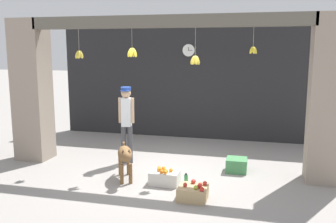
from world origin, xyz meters
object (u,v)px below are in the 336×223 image
Objects in this scene: shopkeeper at (126,119)px; wall_clock at (189,50)px; dog at (125,156)px; fruit_crate_oranges at (165,177)px; produce_box_green at (237,165)px; water_bottle at (186,181)px; fruit_crate_apples at (193,192)px.

wall_clock reaches higher than shopkeeper.
dog is 2.65× the size of wall_clock.
fruit_crate_oranges reaches higher than produce_box_green.
fruit_crate_oranges is at bearing 62.54° from dog.
shopkeeper is at bearing 142.87° from water_bottle.
shopkeeper is at bearing 174.08° from dog.
water_bottle reaches higher than produce_box_green.
shopkeeper reaches higher than fruit_crate_apples.
wall_clock is (-1.52, 2.61, 2.28)m from produce_box_green.
water_bottle is (1.21, -0.16, -0.34)m from dog.
produce_box_green is 3.78m from wall_clock.
wall_clock is at bearing 120.22° from produce_box_green.
wall_clock is (0.50, 3.61, 1.94)m from dog.
fruit_crate_oranges is 0.85m from fruit_crate_apples.
produce_box_green is at bearing 172.52° from shopkeeper.
shopkeeper is 2.51m from produce_box_green.
wall_clock reaches higher than water_bottle.
fruit_crate_apples is 1.36× the size of wall_clock.
fruit_crate_apples is (1.75, -1.62, -0.86)m from shopkeeper.
shopkeeper is 2.12m from water_bottle.
dog is 1.58m from fruit_crate_apples.
wall_clock is at bearing 102.23° from fruit_crate_apples.
water_bottle is (1.54, -1.17, -0.85)m from shopkeeper.
fruit_crate_oranges is at bearing 165.10° from water_bottle.
fruit_crate_apples is 4.89m from wall_clock.
water_bottle is at bearing -14.90° from fruit_crate_oranges.
water_bottle is (0.43, -0.11, -0.00)m from fruit_crate_oranges.
fruit_crate_apples is 0.50m from water_bottle.
fruit_crate_apples is at bearing -65.02° from water_bottle.
shopkeeper is at bearing 179.81° from produce_box_green.
wall_clock is (-0.70, 3.77, 2.28)m from water_bottle.
dog is 1.26m from water_bottle.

